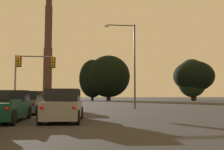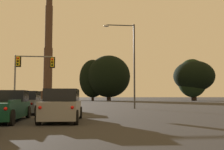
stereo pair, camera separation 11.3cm
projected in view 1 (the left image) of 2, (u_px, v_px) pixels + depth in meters
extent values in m
cube|color=#0F3823|center=(5.00, 110.00, 14.95)|extent=(2.12, 5.44, 0.88)
cube|color=black|center=(13.00, 96.00, 16.75)|extent=(1.88, 1.84, 0.72)
cube|color=#0F3823|center=(17.00, 101.00, 13.75)|extent=(0.15, 2.43, 0.16)
cylinder|color=black|center=(29.00, 112.00, 17.23)|extent=(0.24, 0.80, 0.80)
cylinder|color=black|center=(13.00, 118.00, 12.89)|extent=(0.24, 0.80, 0.80)
sphere|color=red|center=(7.00, 109.00, 12.39)|extent=(0.17, 0.17, 0.17)
cube|color=#4C4F54|center=(65.00, 107.00, 22.62)|extent=(1.94, 4.65, 0.70)
cube|color=black|center=(65.00, 100.00, 22.90)|extent=(1.69, 2.25, 0.55)
cylinder|color=black|center=(57.00, 108.00, 24.43)|extent=(0.24, 0.65, 0.64)
cylinder|color=black|center=(76.00, 108.00, 24.57)|extent=(0.24, 0.65, 0.64)
cylinder|color=black|center=(51.00, 110.00, 20.65)|extent=(0.24, 0.65, 0.64)
cylinder|color=black|center=(74.00, 110.00, 20.79)|extent=(0.24, 0.65, 0.64)
sphere|color=#500705|center=(53.00, 106.00, 20.27)|extent=(0.17, 0.17, 0.17)
sphere|color=#500705|center=(71.00, 106.00, 20.39)|extent=(0.17, 0.17, 0.17)
cube|color=gray|center=(63.00, 109.00, 15.15)|extent=(2.12, 4.88, 0.95)
cube|color=black|center=(64.00, 95.00, 15.34)|extent=(1.89, 2.87, 0.70)
cylinder|color=black|center=(52.00, 113.00, 16.98)|extent=(0.25, 0.77, 0.76)
cylinder|color=black|center=(81.00, 113.00, 17.11)|extent=(0.25, 0.77, 0.76)
cylinder|color=black|center=(40.00, 117.00, 13.15)|extent=(0.25, 0.77, 0.76)
cylinder|color=black|center=(78.00, 117.00, 13.28)|extent=(0.25, 0.77, 0.76)
sphere|color=red|center=(42.00, 108.00, 12.71)|extent=(0.17, 0.17, 0.17)
sphere|color=red|center=(74.00, 108.00, 12.82)|extent=(0.17, 0.17, 0.17)
cube|color=#4C4F54|center=(28.00, 105.00, 21.38)|extent=(2.01, 4.84, 0.95)
cube|color=black|center=(28.00, 95.00, 21.56)|extent=(1.84, 2.83, 0.70)
cylinder|color=black|center=(21.00, 108.00, 23.14)|extent=(0.24, 0.76, 0.76)
cylinder|color=black|center=(42.00, 108.00, 23.38)|extent=(0.24, 0.76, 0.76)
cylinder|color=black|center=(10.00, 111.00, 19.33)|extent=(0.24, 0.76, 0.76)
cylinder|color=black|center=(36.00, 110.00, 19.58)|extent=(0.24, 0.76, 0.76)
sphere|color=#500705|center=(10.00, 104.00, 18.90)|extent=(0.17, 0.17, 0.17)
sphere|color=#500705|center=(33.00, 104.00, 19.11)|extent=(0.17, 0.17, 0.17)
cylinder|color=slate|center=(15.00, 82.00, 28.68)|extent=(0.18, 0.18, 5.96)
cylinder|color=black|center=(14.00, 109.00, 28.44)|extent=(0.40, 0.40, 0.10)
cube|color=yellow|center=(18.00, 61.00, 28.89)|extent=(0.34, 0.34, 1.04)
cube|color=black|center=(19.00, 61.00, 29.07)|extent=(0.58, 0.03, 1.25)
sphere|color=red|center=(18.00, 58.00, 28.73)|extent=(0.22, 0.22, 0.22)
sphere|color=#352604|center=(18.00, 61.00, 28.71)|extent=(0.22, 0.22, 0.22)
sphere|color=black|center=(18.00, 64.00, 28.68)|extent=(0.22, 0.22, 0.22)
cylinder|color=slate|center=(34.00, 56.00, 29.13)|extent=(4.00, 0.14, 0.14)
sphere|color=slate|center=(16.00, 56.00, 28.91)|extent=(0.18, 0.18, 0.18)
cube|color=yellow|center=(53.00, 62.00, 29.30)|extent=(0.34, 0.34, 1.04)
cube|color=black|center=(53.00, 63.00, 29.48)|extent=(0.58, 0.03, 1.25)
sphere|color=red|center=(53.00, 59.00, 29.14)|extent=(0.22, 0.22, 0.22)
sphere|color=#352604|center=(52.00, 62.00, 29.11)|extent=(0.22, 0.22, 0.22)
sphere|color=black|center=(52.00, 65.00, 29.09)|extent=(0.22, 0.22, 0.22)
cylinder|color=#38383A|center=(135.00, 66.00, 30.60)|extent=(0.20, 0.20, 9.92)
cylinder|color=#38383A|center=(121.00, 25.00, 30.80)|extent=(3.29, 0.12, 0.12)
sphere|color=#38383A|center=(134.00, 26.00, 30.98)|extent=(0.20, 0.20, 0.20)
ellipsoid|color=silver|center=(107.00, 26.00, 30.61)|extent=(0.64, 0.36, 0.26)
cylinder|color=#3C2B22|center=(47.00, 95.00, 111.49)|extent=(5.94, 5.94, 3.56)
cylinder|color=#473328|center=(48.00, 69.00, 112.38)|extent=(3.71, 3.71, 18.59)
cylinder|color=#473328|center=(48.00, 27.00, 113.87)|extent=(3.19, 3.19, 18.59)
cylinder|color=black|center=(92.00, 97.00, 83.11)|extent=(0.85, 0.85, 2.48)
ellipsoid|color=black|center=(93.00, 79.00, 83.57)|extent=(8.52, 7.66, 12.11)
cylinder|color=black|center=(194.00, 94.00, 79.76)|extent=(1.26, 1.26, 3.99)
ellipsoid|color=black|center=(194.00, 76.00, 80.21)|extent=(12.58, 11.32, 9.46)
cylinder|color=black|center=(192.00, 97.00, 79.76)|extent=(0.93, 0.93, 2.53)
ellipsoid|color=black|center=(192.00, 78.00, 80.21)|extent=(9.34, 8.40, 11.74)
cylinder|color=black|center=(109.00, 96.00, 81.40)|extent=(1.34, 1.34, 2.68)
ellipsoid|color=black|center=(109.00, 76.00, 81.91)|extent=(13.36, 12.02, 13.12)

